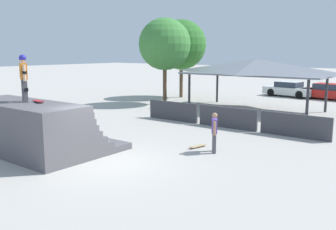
% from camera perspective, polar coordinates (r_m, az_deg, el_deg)
% --- Properties ---
extents(ground_plane, '(160.00, 160.00, 0.00)m').
position_cam_1_polar(ground_plane, '(13.30, -9.90, -7.20)').
color(ground_plane, '#ADA8A0').
extents(quarter_pipe_ramp, '(5.58, 3.99, 1.95)m').
position_cam_1_polar(quarter_pipe_ramp, '(15.31, -20.03, -2.09)').
color(quarter_pipe_ramp, '#565459').
rests_on(quarter_pipe_ramp, ground).
extents(skater_on_deck, '(0.74, 0.47, 1.76)m').
position_cam_1_polar(skater_on_deck, '(14.98, -21.14, 5.73)').
color(skater_on_deck, '#4C4C51').
rests_on(skater_on_deck, quarter_pipe_ramp).
extents(skateboard_on_deck, '(0.78, 0.39, 0.09)m').
position_cam_1_polar(skateboard_on_deck, '(14.65, -19.14, 2.02)').
color(skateboard_on_deck, blue).
rests_on(skateboard_on_deck, quarter_pipe_ramp).
extents(bystander_walking, '(0.41, 0.58, 1.54)m').
position_cam_1_polar(bystander_walking, '(14.36, 7.08, -2.34)').
color(bystander_walking, '#4C4C51').
rests_on(bystander_walking, ground).
extents(skateboard_on_ground, '(0.37, 0.87, 0.09)m').
position_cam_1_polar(skateboard_on_ground, '(15.14, 4.50, -4.76)').
color(skateboard_on_ground, blue).
rests_on(skateboard_on_ground, ground).
extents(barrier_fence, '(10.07, 0.12, 1.05)m').
position_cam_1_polar(barrier_fence, '(19.09, 9.02, -0.39)').
color(barrier_fence, '#3D3D42').
rests_on(barrier_fence, ground).
extents(pavilion_shelter, '(9.28, 4.42, 3.33)m').
position_cam_1_polar(pavilion_shelter, '(25.05, 13.31, 7.13)').
color(pavilion_shelter, '#2D2D33').
rests_on(pavilion_shelter, ground).
extents(tree_beside_pavilion, '(4.08, 4.08, 6.39)m').
position_cam_1_polar(tree_beside_pavilion, '(31.26, 2.05, 10.65)').
color(tree_beside_pavilion, brown).
rests_on(tree_beside_pavilion, ground).
extents(tree_far_back, '(3.73, 3.73, 6.19)m').
position_cam_1_polar(tree_far_back, '(27.27, -0.51, 10.73)').
color(tree_far_back, brown).
rests_on(tree_far_back, ground).
extents(parked_car_white, '(4.47, 2.38, 1.27)m').
position_cam_1_polar(parked_car_white, '(33.54, 18.03, 3.72)').
color(parked_car_white, silver).
rests_on(parked_car_white, ground).
extents(parked_car_red, '(4.66, 2.34, 1.27)m').
position_cam_1_polar(parked_car_red, '(32.59, 23.38, 3.24)').
color(parked_car_red, red).
rests_on(parked_car_red, ground).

